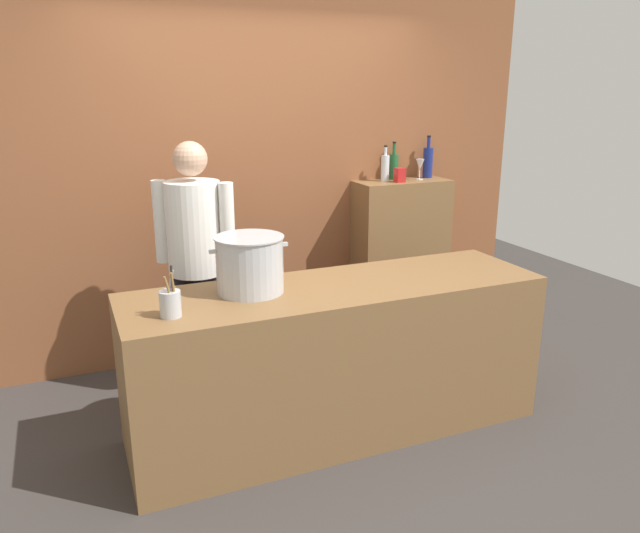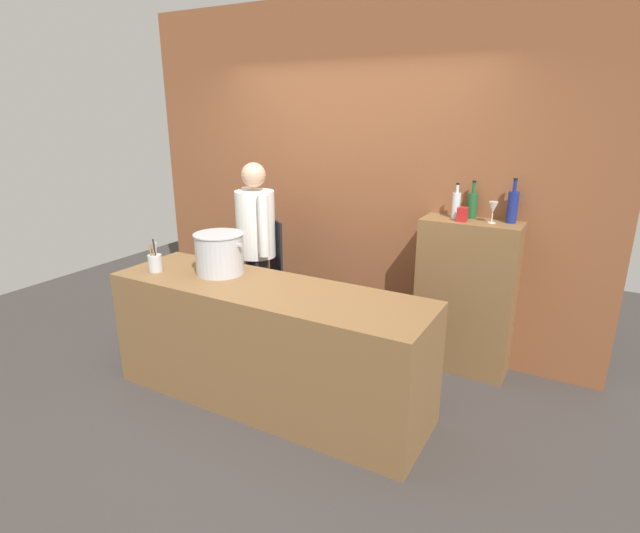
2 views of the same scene
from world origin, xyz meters
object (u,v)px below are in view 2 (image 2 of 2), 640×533
object	(u,v)px
wine_glass_tall	(493,208)
wine_bottle_green	(472,205)
wine_bottle_cobalt	(513,206)
utensil_crock	(155,263)
stockpot_large	(220,253)
wine_bottle_clear	(456,205)
chef	(257,242)
spice_tin_red	(462,214)

from	to	relation	value
wine_glass_tall	wine_bottle_green	bearing A→B (deg)	149.97
wine_bottle_cobalt	utensil_crock	bearing A→B (deg)	-149.03
stockpot_large	wine_bottle_green	size ratio (longest dim) A/B	1.46
wine_bottle_cobalt	wine_bottle_clear	xyz separation A→B (m)	(-0.41, -0.04, -0.02)
chef	spice_tin_red	xyz separation A→B (m)	(1.68, 0.38, 0.35)
wine_bottle_cobalt	wine_glass_tall	xyz separation A→B (m)	(-0.12, -0.08, -0.01)
chef	wine_bottle_cobalt	bearing A→B (deg)	-129.87
stockpot_large	wine_glass_tall	world-z (taller)	wine_glass_tall
chef	spice_tin_red	bearing A→B (deg)	-131.37
utensil_crock	wine_glass_tall	world-z (taller)	wine_glass_tall
stockpot_large	wine_bottle_green	world-z (taller)	wine_bottle_green
utensil_crock	spice_tin_red	distance (m)	2.38
wine_bottle_green	utensil_crock	bearing A→B (deg)	-144.97
wine_bottle_cobalt	wine_bottle_clear	world-z (taller)	wine_bottle_cobalt
wine_bottle_cobalt	wine_glass_tall	distance (m)	0.15
wine_bottle_clear	wine_glass_tall	xyz separation A→B (m)	(0.29, -0.04, 0.01)
stockpot_large	wine_bottle_green	bearing A→B (deg)	37.72
wine_bottle_clear	spice_tin_red	size ratio (longest dim) A/B	2.52
stockpot_large	wine_bottle_clear	bearing A→B (deg)	38.34
wine_bottle_clear	spice_tin_red	xyz separation A→B (m)	(0.08, -0.09, -0.05)
wine_bottle_green	wine_bottle_clear	xyz separation A→B (m)	(-0.11, -0.06, -0.00)
stockpot_large	wine_bottle_cobalt	xyz separation A→B (m)	(1.86, 1.18, 0.34)
wine_bottle_green	spice_tin_red	distance (m)	0.17
utensil_crock	stockpot_large	bearing A→B (deg)	24.54
chef	spice_tin_red	size ratio (longest dim) A/B	15.19
wine_bottle_green	wine_bottle_cobalt	world-z (taller)	wine_bottle_cobalt
spice_tin_red	chef	bearing A→B (deg)	-167.18
utensil_crock	wine_glass_tall	size ratio (longest dim) A/B	1.59
chef	utensil_crock	size ratio (longest dim) A/B	6.40
wine_bottle_clear	wine_bottle_green	bearing A→B (deg)	28.63
wine_glass_tall	wine_bottle_cobalt	bearing A→B (deg)	32.82
spice_tin_red	utensil_crock	bearing A→B (deg)	-147.59
wine_bottle_clear	spice_tin_red	bearing A→B (deg)	-50.70
wine_bottle_cobalt	spice_tin_red	distance (m)	0.37
chef	wine_bottle_clear	size ratio (longest dim) A/B	6.02
wine_bottle_green	wine_bottle_clear	bearing A→B (deg)	-151.37
wine_bottle_green	spice_tin_red	xyz separation A→B (m)	(-0.03, -0.15, -0.05)
chef	wine_bottle_cobalt	world-z (taller)	chef
spice_tin_red	wine_bottle_clear	bearing A→B (deg)	129.30
utensil_crock	spice_tin_red	size ratio (longest dim) A/B	2.37
wine_bottle_green	spice_tin_red	world-z (taller)	wine_bottle_green
chef	stockpot_large	distance (m)	0.69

